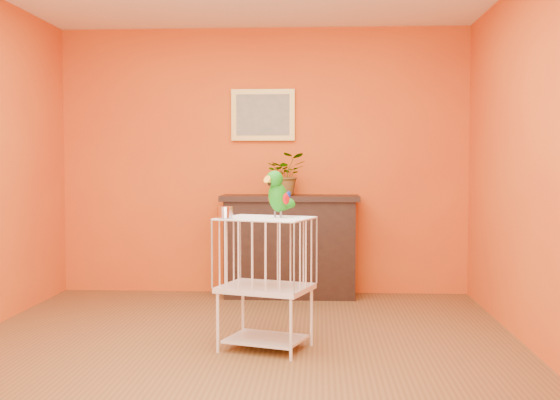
{
  "coord_description": "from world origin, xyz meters",
  "views": [
    {
      "loc": [
        0.55,
        -4.64,
        1.28
      ],
      "look_at": [
        0.28,
        0.14,
        1.03
      ],
      "focal_mm": 45.0,
      "sensor_mm": 36.0,
      "label": 1
    }
  ],
  "objects": [
    {
      "name": "potted_plant",
      "position": [
        0.24,
        2.07,
        1.13
      ],
      "size": [
        0.42,
        0.45,
        0.32
      ],
      "primitive_type": "imported",
      "rotation": [
        0.0,
        0.0,
        0.14
      ],
      "color": "#26722D",
      "rests_on": "console_cabinet"
    },
    {
      "name": "parrot",
      "position": [
        0.27,
        0.13,
        1.07
      ],
      "size": [
        0.22,
        0.27,
        0.32
      ],
      "rotation": [
        0.0,
        0.0,
        -0.63
      ],
      "color": "#59544C",
      "rests_on": "birdcage"
    },
    {
      "name": "feed_cup",
      "position": [
        -0.08,
        0.01,
        0.95
      ],
      "size": [
        0.11,
        0.11,
        0.07
      ],
      "primitive_type": "cylinder",
      "color": "silver",
      "rests_on": "birdcage"
    },
    {
      "name": "birdcage",
      "position": [
        0.19,
        0.11,
        0.47
      ],
      "size": [
        0.7,
        0.61,
        0.91
      ],
      "rotation": [
        0.0,
        0.0,
        -0.32
      ],
      "color": "white",
      "rests_on": "ground"
    },
    {
      "name": "ground",
      "position": [
        0.0,
        0.0,
        0.0
      ],
      "size": [
        4.5,
        4.5,
        0.0
      ],
      "primitive_type": "plane",
      "color": "brown",
      "rests_on": "ground"
    },
    {
      "name": "console_cabinet",
      "position": [
        0.27,
        2.02,
        0.49
      ],
      "size": [
        1.31,
        0.47,
        0.97
      ],
      "color": "black",
      "rests_on": "ground"
    },
    {
      "name": "framed_picture",
      "position": [
        0.0,
        2.22,
        1.75
      ],
      "size": [
        0.62,
        0.04,
        0.5
      ],
      "color": "#BE9643",
      "rests_on": "room_shell"
    },
    {
      "name": "room_shell",
      "position": [
        0.0,
        0.0,
        1.58
      ],
      "size": [
        4.5,
        4.5,
        4.5
      ],
      "color": "#DE5C14",
      "rests_on": "ground"
    }
  ]
}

